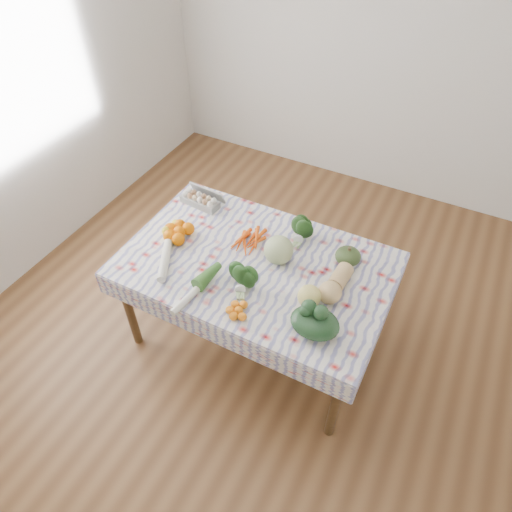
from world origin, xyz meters
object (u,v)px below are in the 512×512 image
(dining_table, at_px, (256,272))
(cabbage, at_px, (279,250))
(kabocha_squash, at_px, (348,256))
(egg_carton, at_px, (200,200))
(butternut_squash, at_px, (336,283))
(grapefruit, at_px, (309,296))

(dining_table, relative_size, cabbage, 8.77)
(kabocha_squash, bearing_deg, egg_carton, 176.77)
(cabbage, relative_size, butternut_squash, 0.62)
(egg_carton, bearing_deg, butternut_squash, -10.41)
(egg_carton, relative_size, cabbage, 1.56)
(cabbage, distance_m, butternut_squash, 0.41)
(dining_table, relative_size, kabocha_squash, 10.09)
(egg_carton, relative_size, kabocha_squash, 1.79)
(cabbage, bearing_deg, butternut_squash, -10.12)
(dining_table, height_order, cabbage, cabbage)
(egg_carton, distance_m, kabocha_squash, 1.12)
(dining_table, bearing_deg, egg_carton, 152.00)
(dining_table, height_order, grapefruit, grapefruit)
(kabocha_squash, height_order, grapefruit, grapefruit)
(kabocha_squash, xyz_separation_m, grapefruit, (-0.08, -0.42, 0.02))
(dining_table, height_order, egg_carton, egg_carton)
(butternut_squash, bearing_deg, cabbage, 174.09)
(kabocha_squash, bearing_deg, cabbage, -154.46)
(grapefruit, bearing_deg, dining_table, 159.61)
(cabbage, bearing_deg, kabocha_squash, 25.54)
(cabbage, xyz_separation_m, butternut_squash, (0.40, -0.07, -0.02))
(cabbage, bearing_deg, grapefruit, -37.82)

